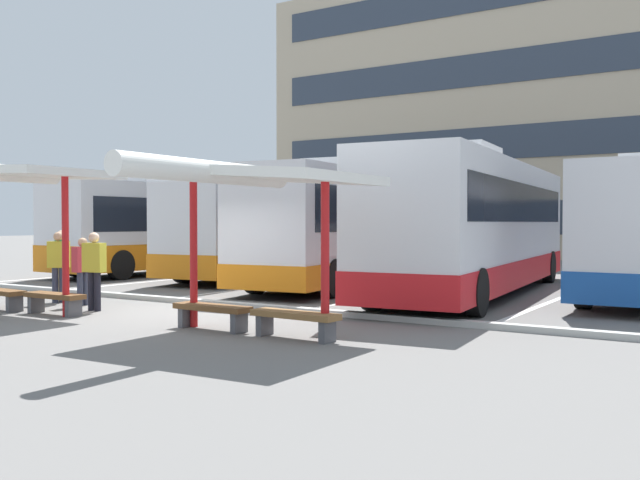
{
  "coord_description": "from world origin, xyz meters",
  "views": [
    {
      "loc": [
        10.4,
        -11.09,
        1.92
      ],
      "look_at": [
        1.46,
        3.09,
        1.5
      ],
      "focal_mm": 38.97,
      "sensor_mm": 36.0,
      "label": 1
    }
  ],
  "objects_px": {
    "coach_bus_0": "(183,228)",
    "bench_2": "(212,311)",
    "waiting_shelter_1": "(245,178)",
    "waiting_passenger_2": "(83,267)",
    "waiting_passenger_3": "(62,260)",
    "bench_3": "(295,319)",
    "coach_bus_3": "(478,227)",
    "bench_1": "(54,299)",
    "waiting_shelter_0": "(13,176)",
    "waiting_passenger_0": "(94,265)",
    "waiting_passenger_1": "(59,262)",
    "coach_bus_2": "(360,227)",
    "coach_bus_1": "(281,231)"
  },
  "relations": [
    {
      "from": "waiting_shelter_0",
      "to": "bench_2",
      "type": "height_order",
      "value": "waiting_shelter_0"
    },
    {
      "from": "bench_3",
      "to": "waiting_passenger_1",
      "type": "xyz_separation_m",
      "value": [
        -7.69,
        1.25,
        0.65
      ]
    },
    {
      "from": "coach_bus_0",
      "to": "coach_bus_1",
      "type": "bearing_deg",
      "value": 7.38
    },
    {
      "from": "waiting_passenger_2",
      "to": "bench_2",
      "type": "bearing_deg",
      "value": -13.37
    },
    {
      "from": "waiting_shelter_0",
      "to": "waiting_passenger_2",
      "type": "distance_m",
      "value": 2.62
    },
    {
      "from": "bench_1",
      "to": "waiting_shelter_1",
      "type": "xyz_separation_m",
      "value": [
        5.02,
        0.04,
        2.35
      ]
    },
    {
      "from": "waiting_shelter_0",
      "to": "bench_1",
      "type": "height_order",
      "value": "waiting_shelter_0"
    },
    {
      "from": "waiting_shelter_1",
      "to": "waiting_shelter_0",
      "type": "bearing_deg",
      "value": -176.51
    },
    {
      "from": "coach_bus_0",
      "to": "bench_1",
      "type": "height_order",
      "value": "coach_bus_0"
    },
    {
      "from": "coach_bus_0",
      "to": "bench_2",
      "type": "height_order",
      "value": "coach_bus_0"
    },
    {
      "from": "coach_bus_0",
      "to": "coach_bus_1",
      "type": "xyz_separation_m",
      "value": [
        4.31,
        0.56,
        -0.09
      ]
    },
    {
      "from": "bench_1",
      "to": "waiting_passenger_3",
      "type": "bearing_deg",
      "value": 139.05
    },
    {
      "from": "waiting_passenger_2",
      "to": "waiting_passenger_3",
      "type": "distance_m",
      "value": 1.1
    },
    {
      "from": "waiting_passenger_3",
      "to": "waiting_passenger_1",
      "type": "bearing_deg",
      "value": -58.86
    },
    {
      "from": "bench_1",
      "to": "waiting_shelter_1",
      "type": "bearing_deg",
      "value": 0.49
    },
    {
      "from": "waiting_shelter_1",
      "to": "coach_bus_1",
      "type": "bearing_deg",
      "value": 122.9
    },
    {
      "from": "coach_bus_3",
      "to": "waiting_passenger_3",
      "type": "height_order",
      "value": "coach_bus_3"
    },
    {
      "from": "coach_bus_2",
      "to": "waiting_passenger_0",
      "type": "relative_size",
      "value": 7.16
    },
    {
      "from": "waiting_shelter_1",
      "to": "coach_bus_2",
      "type": "bearing_deg",
      "value": 108.34
    },
    {
      "from": "coach_bus_2",
      "to": "coach_bus_3",
      "type": "height_order",
      "value": "coach_bus_3"
    },
    {
      "from": "bench_1",
      "to": "bench_2",
      "type": "xyz_separation_m",
      "value": [
        4.12,
        0.21,
        0.0
      ]
    },
    {
      "from": "bench_1",
      "to": "bench_3",
      "type": "xyz_separation_m",
      "value": [
        5.92,
        0.2,
        0.0
      ]
    },
    {
      "from": "coach_bus_1",
      "to": "bench_3",
      "type": "relative_size",
      "value": 7.38
    },
    {
      "from": "coach_bus_3",
      "to": "waiting_passenger_2",
      "type": "bearing_deg",
      "value": -132.6
    },
    {
      "from": "waiting_passenger_3",
      "to": "bench_2",
      "type": "bearing_deg",
      "value": -13.34
    },
    {
      "from": "waiting_shelter_1",
      "to": "bench_2",
      "type": "height_order",
      "value": "waiting_shelter_1"
    },
    {
      "from": "coach_bus_2",
      "to": "waiting_passenger_3",
      "type": "distance_m",
      "value": 9.18
    },
    {
      "from": "coach_bus_2",
      "to": "waiting_passenger_0",
      "type": "bearing_deg",
      "value": -99.24
    },
    {
      "from": "bench_1",
      "to": "bench_2",
      "type": "bearing_deg",
      "value": 2.96
    },
    {
      "from": "coach_bus_0",
      "to": "waiting_passenger_2",
      "type": "xyz_separation_m",
      "value": [
        5.79,
        -9.41,
        -0.8
      ]
    },
    {
      "from": "waiting_shelter_1",
      "to": "waiting_passenger_0",
      "type": "bearing_deg",
      "value": 170.36
    },
    {
      "from": "coach_bus_1",
      "to": "waiting_passenger_0",
      "type": "relative_size",
      "value": 7.02
    },
    {
      "from": "bench_3",
      "to": "coach_bus_3",
      "type": "bearing_deg",
      "value": 89.43
    },
    {
      "from": "waiting_passenger_3",
      "to": "waiting_passenger_2",
      "type": "bearing_deg",
      "value": -13.23
    },
    {
      "from": "waiting_passenger_2",
      "to": "waiting_shelter_1",
      "type": "bearing_deg",
      "value": -12.96
    },
    {
      "from": "bench_2",
      "to": "waiting_passenger_2",
      "type": "height_order",
      "value": "waiting_passenger_2"
    },
    {
      "from": "coach_bus_0",
      "to": "coach_bus_3",
      "type": "height_order",
      "value": "coach_bus_3"
    },
    {
      "from": "waiting_shelter_1",
      "to": "coach_bus_0",
      "type": "bearing_deg",
      "value": 137.22
    },
    {
      "from": "bench_2",
      "to": "bench_3",
      "type": "distance_m",
      "value": 1.8
    },
    {
      "from": "waiting_passenger_0",
      "to": "waiting_passenger_2",
      "type": "distance_m",
      "value": 1.16
    },
    {
      "from": "coach_bus_0",
      "to": "coach_bus_1",
      "type": "height_order",
      "value": "coach_bus_0"
    },
    {
      "from": "waiting_passenger_1",
      "to": "waiting_passenger_0",
      "type": "bearing_deg",
      "value": -16.72
    },
    {
      "from": "bench_1",
      "to": "waiting_passenger_3",
      "type": "height_order",
      "value": "waiting_passenger_3"
    },
    {
      "from": "bench_2",
      "to": "waiting_passenger_2",
      "type": "bearing_deg",
      "value": 166.63
    },
    {
      "from": "bench_2",
      "to": "waiting_passenger_3",
      "type": "xyz_separation_m",
      "value": [
        -6.0,
        1.42,
        0.68
      ]
    },
    {
      "from": "coach_bus_0",
      "to": "bench_1",
      "type": "bearing_deg",
      "value": -58.54
    },
    {
      "from": "coach_bus_0",
      "to": "waiting_passenger_0",
      "type": "relative_size",
      "value": 6.64
    },
    {
      "from": "waiting_passenger_1",
      "to": "waiting_passenger_2",
      "type": "height_order",
      "value": "waiting_passenger_1"
    },
    {
      "from": "bench_1",
      "to": "bench_3",
      "type": "relative_size",
      "value": 0.93
    },
    {
      "from": "waiting_shelter_0",
      "to": "waiting_passenger_1",
      "type": "bearing_deg",
      "value": 116.31
    }
  ]
}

